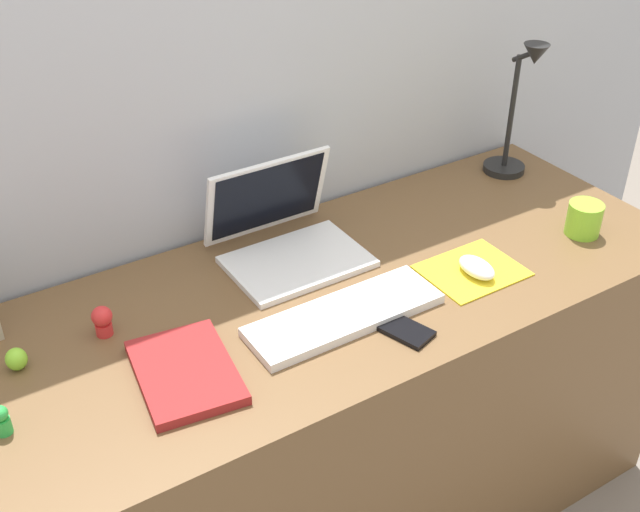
{
  "coord_description": "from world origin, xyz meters",
  "views": [
    {
      "loc": [
        -0.71,
        -1.14,
        1.72
      ],
      "look_at": [
        0.01,
        0.0,
        0.83
      ],
      "focal_mm": 44.44,
      "sensor_mm": 36.0,
      "label": 1
    }
  ],
  "objects_px": {
    "laptop": "(284,232)",
    "cell_phone": "(400,328)",
    "toy_figurine_red": "(102,320)",
    "toy_figurine_green": "(1,420)",
    "desk_lamp": "(518,113)",
    "mouse": "(477,268)",
    "notebook_pad": "(185,372)",
    "toy_figurine_lime": "(16,359)",
    "coffee_mug": "(584,219)",
    "keyboard": "(345,315)"
  },
  "relations": [
    {
      "from": "notebook_pad",
      "to": "toy_figurine_lime",
      "type": "bearing_deg",
      "value": 151.73
    },
    {
      "from": "cell_phone",
      "to": "toy_figurine_lime",
      "type": "distance_m",
      "value": 0.73
    },
    {
      "from": "coffee_mug",
      "to": "toy_figurine_green",
      "type": "xyz_separation_m",
      "value": [
        -1.31,
        0.07,
        -0.01
      ]
    },
    {
      "from": "desk_lamp",
      "to": "toy_figurine_red",
      "type": "distance_m",
      "value": 1.16
    },
    {
      "from": "keyboard",
      "to": "toy_figurine_green",
      "type": "xyz_separation_m",
      "value": [
        -0.66,
        0.05,
        0.02
      ]
    },
    {
      "from": "keyboard",
      "to": "toy_figurine_red",
      "type": "xyz_separation_m",
      "value": [
        -0.42,
        0.21,
        0.02
      ]
    },
    {
      "from": "laptop",
      "to": "desk_lamp",
      "type": "xyz_separation_m",
      "value": [
        0.7,
        0.01,
        0.12
      ]
    },
    {
      "from": "laptop",
      "to": "notebook_pad",
      "type": "relative_size",
      "value": 1.25
    },
    {
      "from": "toy_figurine_green",
      "to": "coffee_mug",
      "type": "bearing_deg",
      "value": -3.14
    },
    {
      "from": "mouse",
      "to": "toy_figurine_green",
      "type": "relative_size",
      "value": 1.68
    },
    {
      "from": "notebook_pad",
      "to": "toy_figurine_lime",
      "type": "height_order",
      "value": "toy_figurine_lime"
    },
    {
      "from": "toy_figurine_green",
      "to": "desk_lamp",
      "type": "bearing_deg",
      "value": 10.0
    },
    {
      "from": "laptop",
      "to": "coffee_mug",
      "type": "bearing_deg",
      "value": -25.61
    },
    {
      "from": "mouse",
      "to": "toy_figurine_green",
      "type": "xyz_separation_m",
      "value": [
        -0.98,
        0.07,
        0.01
      ]
    },
    {
      "from": "toy_figurine_red",
      "to": "toy_figurine_green",
      "type": "height_order",
      "value": "toy_figurine_red"
    },
    {
      "from": "laptop",
      "to": "desk_lamp",
      "type": "height_order",
      "value": "desk_lamp"
    },
    {
      "from": "laptop",
      "to": "coffee_mug",
      "type": "distance_m",
      "value": 0.7
    },
    {
      "from": "cell_phone",
      "to": "mouse",
      "type": "bearing_deg",
      "value": -3.49
    },
    {
      "from": "mouse",
      "to": "notebook_pad",
      "type": "height_order",
      "value": "mouse"
    },
    {
      "from": "desk_lamp",
      "to": "toy_figurine_red",
      "type": "bearing_deg",
      "value": -176.03
    },
    {
      "from": "toy_figurine_lime",
      "to": "cell_phone",
      "type": "bearing_deg",
      "value": -23.32
    },
    {
      "from": "laptop",
      "to": "cell_phone",
      "type": "relative_size",
      "value": 2.34
    },
    {
      "from": "notebook_pad",
      "to": "desk_lamp",
      "type": "bearing_deg",
      "value": 22.51
    },
    {
      "from": "coffee_mug",
      "to": "notebook_pad",
      "type": "bearing_deg",
      "value": 177.78
    },
    {
      "from": "toy_figurine_red",
      "to": "toy_figurine_green",
      "type": "relative_size",
      "value": 1.12
    },
    {
      "from": "laptop",
      "to": "mouse",
      "type": "bearing_deg",
      "value": -44.76
    },
    {
      "from": "mouse",
      "to": "toy_figurine_green",
      "type": "distance_m",
      "value": 0.98
    },
    {
      "from": "notebook_pad",
      "to": "toy_figurine_red",
      "type": "distance_m",
      "value": 0.22
    },
    {
      "from": "notebook_pad",
      "to": "cell_phone",
      "type": "bearing_deg",
      "value": -5.94
    },
    {
      "from": "coffee_mug",
      "to": "toy_figurine_red",
      "type": "bearing_deg",
      "value": 167.68
    },
    {
      "from": "cell_phone",
      "to": "notebook_pad",
      "type": "xyz_separation_m",
      "value": [
        -0.41,
        0.1,
        0.01
      ]
    },
    {
      "from": "notebook_pad",
      "to": "coffee_mug",
      "type": "relative_size",
      "value": 2.98
    },
    {
      "from": "keyboard",
      "to": "desk_lamp",
      "type": "relative_size",
      "value": 1.13
    },
    {
      "from": "mouse",
      "to": "toy_figurine_red",
      "type": "distance_m",
      "value": 0.79
    },
    {
      "from": "desk_lamp",
      "to": "toy_figurine_lime",
      "type": "height_order",
      "value": "desk_lamp"
    },
    {
      "from": "cell_phone",
      "to": "toy_figurine_red",
      "type": "bearing_deg",
      "value": 131.31
    },
    {
      "from": "keyboard",
      "to": "toy_figurine_green",
      "type": "distance_m",
      "value": 0.66
    },
    {
      "from": "notebook_pad",
      "to": "laptop",
      "type": "bearing_deg",
      "value": 44.18
    },
    {
      "from": "keyboard",
      "to": "coffee_mug",
      "type": "relative_size",
      "value": 5.1
    },
    {
      "from": "keyboard",
      "to": "toy_figurine_lime",
      "type": "height_order",
      "value": "toy_figurine_lime"
    },
    {
      "from": "toy_figurine_lime",
      "to": "notebook_pad",
      "type": "bearing_deg",
      "value": -36.19
    },
    {
      "from": "laptop",
      "to": "toy_figurine_lime",
      "type": "bearing_deg",
      "value": -172.63
    },
    {
      "from": "keyboard",
      "to": "cell_phone",
      "type": "relative_size",
      "value": 3.2
    },
    {
      "from": "coffee_mug",
      "to": "toy_figurine_red",
      "type": "height_order",
      "value": "coffee_mug"
    },
    {
      "from": "mouse",
      "to": "toy_figurine_red",
      "type": "height_order",
      "value": "toy_figurine_red"
    },
    {
      "from": "desk_lamp",
      "to": "coffee_mug",
      "type": "bearing_deg",
      "value": -102.34
    },
    {
      "from": "toy_figurine_red",
      "to": "toy_figurine_green",
      "type": "bearing_deg",
      "value": -144.82
    },
    {
      "from": "laptop",
      "to": "coffee_mug",
      "type": "height_order",
      "value": "laptop"
    },
    {
      "from": "mouse",
      "to": "toy_figurine_lime",
      "type": "xyz_separation_m",
      "value": [
        -0.92,
        0.22,
        0.0
      ]
    },
    {
      "from": "laptop",
      "to": "toy_figurine_red",
      "type": "relative_size",
      "value": 4.67
    }
  ]
}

